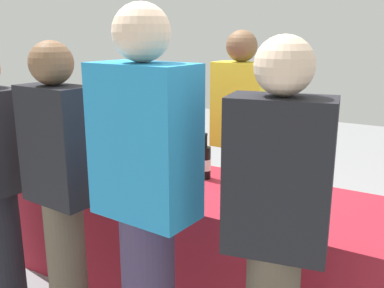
# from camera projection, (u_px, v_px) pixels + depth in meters

# --- Properties ---
(tasting_table) EXTENTS (2.35, 0.76, 0.73)m
(tasting_table) POSITION_uv_depth(u_px,v_px,m) (192.00, 238.00, 2.76)
(tasting_table) COLOR maroon
(tasting_table) RESTS_ON ground_plane
(wine_bottle_0) EXTENTS (0.07, 0.07, 0.31)m
(wine_bottle_0) POSITION_uv_depth(u_px,v_px,m) (96.00, 140.00, 3.27)
(wine_bottle_0) COLOR black
(wine_bottle_0) RESTS_ON tasting_table
(wine_bottle_1) EXTENTS (0.08, 0.08, 0.31)m
(wine_bottle_1) POSITION_uv_depth(u_px,v_px,m) (167.00, 153.00, 2.93)
(wine_bottle_1) COLOR black
(wine_bottle_1) RESTS_ON tasting_table
(wine_bottle_2) EXTENTS (0.07, 0.07, 0.29)m
(wine_bottle_2) POSITION_uv_depth(u_px,v_px,m) (205.00, 162.00, 2.73)
(wine_bottle_2) COLOR black
(wine_bottle_2) RESTS_ON tasting_table
(wine_bottle_3) EXTENTS (0.08, 0.08, 0.31)m
(wine_bottle_3) POSITION_uv_depth(u_px,v_px,m) (237.00, 168.00, 2.60)
(wine_bottle_3) COLOR black
(wine_bottle_3) RESTS_ON tasting_table
(wine_glass_0) EXTENTS (0.06, 0.06, 0.14)m
(wine_glass_0) POSITION_uv_depth(u_px,v_px,m) (84.00, 156.00, 2.89)
(wine_glass_0) COLOR silver
(wine_glass_0) RESTS_ON tasting_table
(wine_glass_1) EXTENTS (0.07, 0.07, 0.15)m
(wine_glass_1) POSITION_uv_depth(u_px,v_px,m) (139.00, 166.00, 2.64)
(wine_glass_1) COLOR silver
(wine_glass_1) RESTS_ON tasting_table
(wine_glass_2) EXTENTS (0.06, 0.06, 0.14)m
(wine_glass_2) POSITION_uv_depth(u_px,v_px,m) (170.00, 173.00, 2.54)
(wine_glass_2) COLOR silver
(wine_glass_2) RESTS_ON tasting_table
(wine_glass_3) EXTENTS (0.07, 0.07, 0.14)m
(wine_glass_3) POSITION_uv_depth(u_px,v_px,m) (185.00, 179.00, 2.44)
(wine_glass_3) COLOR silver
(wine_glass_3) RESTS_ON tasting_table
(wine_glass_4) EXTENTS (0.07, 0.07, 0.14)m
(wine_glass_4) POSITION_uv_depth(u_px,v_px,m) (288.00, 194.00, 2.22)
(wine_glass_4) COLOR silver
(wine_glass_4) RESTS_ON tasting_table
(ice_bucket) EXTENTS (0.22, 0.22, 0.21)m
(ice_bucket) POSITION_uv_depth(u_px,v_px,m) (103.00, 153.00, 2.94)
(ice_bucket) COLOR silver
(ice_bucket) RESTS_ON tasting_table
(server_pouring) EXTENTS (0.39, 0.22, 1.64)m
(server_pouring) POSITION_uv_depth(u_px,v_px,m) (239.00, 135.00, 3.18)
(server_pouring) COLOR #3F3351
(server_pouring) RESTS_ON ground_plane
(guest_1) EXTENTS (0.39, 0.23, 1.59)m
(guest_1) POSITION_uv_depth(u_px,v_px,m) (61.00, 186.00, 2.22)
(guest_1) COLOR brown
(guest_1) RESTS_ON ground_plane
(guest_2) EXTENTS (0.45, 0.27, 1.74)m
(guest_2) POSITION_uv_depth(u_px,v_px,m) (146.00, 198.00, 1.87)
(guest_2) COLOR #3F3351
(guest_2) RESTS_ON ground_plane
(guest_3) EXTENTS (0.42, 0.29, 1.62)m
(guest_3) POSITION_uv_depth(u_px,v_px,m) (276.00, 231.00, 1.69)
(guest_3) COLOR brown
(guest_3) RESTS_ON ground_plane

